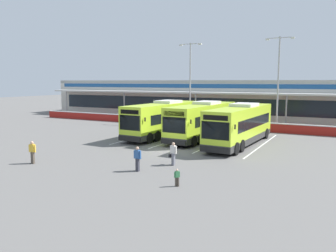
# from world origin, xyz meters

# --- Properties ---
(ground_plane) EXTENTS (200.00, 200.00, 0.00)m
(ground_plane) POSITION_xyz_m (0.00, 0.00, 0.00)
(ground_plane) COLOR #605E5B
(terminal_building) EXTENTS (70.00, 13.00, 6.00)m
(terminal_building) POSITION_xyz_m (-0.00, 26.91, 3.01)
(terminal_building) COLOR beige
(terminal_building) RESTS_ON ground
(red_barrier_wall) EXTENTS (60.00, 0.40, 1.10)m
(red_barrier_wall) POSITION_xyz_m (0.00, 14.50, 0.56)
(red_barrier_wall) COLOR maroon
(red_barrier_wall) RESTS_ON ground
(coach_bus_leftmost) EXTENTS (3.32, 12.25, 3.78)m
(coach_bus_leftmost) POSITION_xyz_m (-4.30, 6.34, 1.79)
(coach_bus_leftmost) COLOR #B7DB2D
(coach_bus_leftmost) RESTS_ON ground
(coach_bus_left_centre) EXTENTS (3.32, 12.25, 3.78)m
(coach_bus_left_centre) POSITION_xyz_m (0.04, 6.76, 1.79)
(coach_bus_left_centre) COLOR #B7DB2D
(coach_bus_left_centre) RESTS_ON ground
(coach_bus_centre) EXTENTS (3.32, 12.25, 3.78)m
(coach_bus_centre) POSITION_xyz_m (4.39, 5.25, 1.79)
(coach_bus_centre) COLOR #B7DB2D
(coach_bus_centre) RESTS_ON ground
(bay_stripe_far_west) EXTENTS (0.14, 13.00, 0.01)m
(bay_stripe_far_west) POSITION_xyz_m (-6.30, 6.00, 0.00)
(bay_stripe_far_west) COLOR silver
(bay_stripe_far_west) RESTS_ON ground
(bay_stripe_west) EXTENTS (0.14, 13.00, 0.01)m
(bay_stripe_west) POSITION_xyz_m (-2.10, 6.00, 0.00)
(bay_stripe_west) COLOR silver
(bay_stripe_west) RESTS_ON ground
(bay_stripe_mid_west) EXTENTS (0.14, 13.00, 0.01)m
(bay_stripe_mid_west) POSITION_xyz_m (2.10, 6.00, 0.00)
(bay_stripe_mid_west) COLOR silver
(bay_stripe_mid_west) RESTS_ON ground
(bay_stripe_centre) EXTENTS (0.14, 13.00, 0.01)m
(bay_stripe_centre) POSITION_xyz_m (6.30, 6.00, 0.00)
(bay_stripe_centre) COLOR silver
(bay_stripe_centre) RESTS_ON ground
(pedestrian_with_handbag) EXTENTS (0.64, 0.40, 1.62)m
(pedestrian_with_handbag) POSITION_xyz_m (2.47, -4.64, 0.86)
(pedestrian_with_handbag) COLOR slate
(pedestrian_with_handbag) RESTS_ON ground
(pedestrian_in_dark_coat) EXTENTS (0.53, 0.31, 1.62)m
(pedestrian_in_dark_coat) POSITION_xyz_m (1.15, -7.17, 0.87)
(pedestrian_in_dark_coat) COLOR #33333D
(pedestrian_in_dark_coat) RESTS_ON ground
(pedestrian_child) EXTENTS (0.26, 0.29, 1.00)m
(pedestrian_child) POSITION_xyz_m (4.89, -8.88, 0.54)
(pedestrian_child) COLOR #4C4238
(pedestrian_child) RESTS_ON ground
(pedestrian_near_bin) EXTENTS (0.54, 0.29, 1.62)m
(pedestrian_near_bin) POSITION_xyz_m (-6.58, -8.94, 0.87)
(pedestrian_near_bin) COLOR #4C4238
(pedestrian_near_bin) RESTS_ON ground
(lamp_post_west) EXTENTS (3.24, 0.28, 11.00)m
(lamp_post_west) POSITION_xyz_m (-6.24, 17.43, 6.29)
(lamp_post_west) COLOR #9E9EA3
(lamp_post_west) RESTS_ON ground
(lamp_post_centre) EXTENTS (3.24, 0.28, 11.00)m
(lamp_post_centre) POSITION_xyz_m (5.61, 16.32, 6.29)
(lamp_post_centre) COLOR #9E9EA3
(lamp_post_centre) RESTS_ON ground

